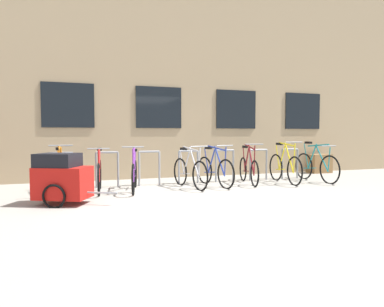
{
  "coord_description": "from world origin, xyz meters",
  "views": [
    {
      "loc": [
        -2.28,
        -6.35,
        1.24
      ],
      "look_at": [
        0.44,
        1.6,
        0.78
      ],
      "focal_mm": 32.37,
      "sensor_mm": 36.0,
      "label": 1
    }
  ],
  "objects_px": {
    "bicycle_yellow": "(285,167)",
    "bicycle_teal": "(316,166)",
    "bicycle_red": "(99,175)",
    "bicycle_maroon": "(248,169)",
    "bicycle_blue": "(215,170)",
    "bicycle_silver": "(190,172)",
    "bicycle_purple": "(134,174)",
    "bicycle_orange": "(60,176)",
    "bike_trailer": "(62,178)",
    "planter_box": "(319,163)"
  },
  "relations": [
    {
      "from": "bicycle_blue",
      "to": "bicycle_yellow",
      "type": "relative_size",
      "value": 0.96
    },
    {
      "from": "bicycle_silver",
      "to": "bicycle_teal",
      "type": "height_order",
      "value": "bicycle_teal"
    },
    {
      "from": "bicycle_maroon",
      "to": "bicycle_teal",
      "type": "xyz_separation_m",
      "value": [
        1.89,
        -0.22,
        0.03
      ]
    },
    {
      "from": "bicycle_yellow",
      "to": "bicycle_maroon",
      "type": "height_order",
      "value": "bicycle_yellow"
    },
    {
      "from": "bicycle_purple",
      "to": "bicycle_orange",
      "type": "relative_size",
      "value": 1.03
    },
    {
      "from": "bicycle_purple",
      "to": "bicycle_yellow",
      "type": "relative_size",
      "value": 1.01
    },
    {
      "from": "bicycle_yellow",
      "to": "bicycle_red",
      "type": "relative_size",
      "value": 1.05
    },
    {
      "from": "bicycle_red",
      "to": "bicycle_teal",
      "type": "bearing_deg",
      "value": -1.01
    },
    {
      "from": "bicycle_teal",
      "to": "bicycle_silver",
      "type": "bearing_deg",
      "value": 179.39
    },
    {
      "from": "bike_trailer",
      "to": "planter_box",
      "type": "bearing_deg",
      "value": 19.02
    },
    {
      "from": "bicycle_purple",
      "to": "planter_box",
      "type": "bearing_deg",
      "value": 14.41
    },
    {
      "from": "bicycle_red",
      "to": "bike_trailer",
      "type": "height_order",
      "value": "bicycle_red"
    },
    {
      "from": "bicycle_purple",
      "to": "bicycle_yellow",
      "type": "xyz_separation_m",
      "value": [
        3.87,
        0.01,
        0.03
      ]
    },
    {
      "from": "bicycle_blue",
      "to": "bicycle_yellow",
      "type": "xyz_separation_m",
      "value": [
        1.92,
        -0.07,
        0.02
      ]
    },
    {
      "from": "bicycle_teal",
      "to": "bicycle_purple",
      "type": "bearing_deg",
      "value": 179.84
    },
    {
      "from": "bicycle_yellow",
      "to": "bicycle_maroon",
      "type": "xyz_separation_m",
      "value": [
        -0.94,
        0.2,
        -0.03
      ]
    },
    {
      "from": "bicycle_purple",
      "to": "bike_trailer",
      "type": "height_order",
      "value": "bicycle_purple"
    },
    {
      "from": "bicycle_silver",
      "to": "bicycle_red",
      "type": "bearing_deg",
      "value": 178.29
    },
    {
      "from": "bicycle_maroon",
      "to": "bike_trailer",
      "type": "xyz_separation_m",
      "value": [
        -4.4,
        -1.26,
        0.1
      ]
    },
    {
      "from": "bicycle_yellow",
      "to": "bicycle_teal",
      "type": "distance_m",
      "value": 0.95
    },
    {
      "from": "planter_box",
      "to": "bicycle_yellow",
      "type": "bearing_deg",
      "value": -146.12
    },
    {
      "from": "bicycle_orange",
      "to": "planter_box",
      "type": "distance_m",
      "value": 7.96
    },
    {
      "from": "bike_trailer",
      "to": "planter_box",
      "type": "height_order",
      "value": "bike_trailer"
    },
    {
      "from": "bicycle_blue",
      "to": "bicycle_teal",
      "type": "bearing_deg",
      "value": -1.81
    },
    {
      "from": "bicycle_yellow",
      "to": "bicycle_teal",
      "type": "bearing_deg",
      "value": -1.32
    },
    {
      "from": "bicycle_orange",
      "to": "bicycle_yellow",
      "type": "height_order",
      "value": "bicycle_yellow"
    },
    {
      "from": "bicycle_blue",
      "to": "bicycle_silver",
      "type": "xyz_separation_m",
      "value": [
        -0.66,
        -0.05,
        -0.01
      ]
    },
    {
      "from": "bicycle_teal",
      "to": "bike_trailer",
      "type": "height_order",
      "value": "bicycle_teal"
    },
    {
      "from": "bicycle_purple",
      "to": "bicycle_orange",
      "type": "xyz_separation_m",
      "value": [
        -1.54,
        -0.02,
        0.02
      ]
    },
    {
      "from": "bicycle_maroon",
      "to": "bike_trailer",
      "type": "bearing_deg",
      "value": -164.02
    },
    {
      "from": "bicycle_purple",
      "to": "bicycle_yellow",
      "type": "bearing_deg",
      "value": 0.13
    },
    {
      "from": "bicycle_yellow",
      "to": "bicycle_blue",
      "type": "bearing_deg",
      "value": 177.94
    },
    {
      "from": "bicycle_purple",
      "to": "bike_trailer",
      "type": "bearing_deg",
      "value": -144.27
    },
    {
      "from": "bicycle_maroon",
      "to": "bicycle_purple",
      "type": "bearing_deg",
      "value": -175.98
    },
    {
      "from": "bicycle_blue",
      "to": "bicycle_yellow",
      "type": "height_order",
      "value": "bicycle_yellow"
    },
    {
      "from": "bicycle_silver",
      "to": "bicycle_yellow",
      "type": "relative_size",
      "value": 0.96
    },
    {
      "from": "bicycle_red",
      "to": "bicycle_silver",
      "type": "bearing_deg",
      "value": -1.71
    },
    {
      "from": "bicycle_red",
      "to": "bicycle_purple",
      "type": "bearing_deg",
      "value": -6.56
    },
    {
      "from": "bicycle_orange",
      "to": "bike_trailer",
      "type": "bearing_deg",
      "value": -85.94
    },
    {
      "from": "bicycle_blue",
      "to": "bicycle_teal",
      "type": "xyz_separation_m",
      "value": [
        2.87,
        -0.09,
        0.02
      ]
    },
    {
      "from": "bicycle_orange",
      "to": "planter_box",
      "type": "relative_size",
      "value": 2.39
    },
    {
      "from": "bicycle_red",
      "to": "bicycle_orange",
      "type": "bearing_deg",
      "value": -172.61
    },
    {
      "from": "bicycle_silver",
      "to": "bicycle_orange",
      "type": "bearing_deg",
      "value": -179.14
    },
    {
      "from": "bicycle_maroon",
      "to": "bicycle_teal",
      "type": "height_order",
      "value": "bicycle_teal"
    },
    {
      "from": "bicycle_teal",
      "to": "bicycle_blue",
      "type": "bearing_deg",
      "value": 178.19
    },
    {
      "from": "bicycle_teal",
      "to": "bike_trailer",
      "type": "relative_size",
      "value": 1.23
    },
    {
      "from": "bicycle_yellow",
      "to": "bicycle_teal",
      "type": "height_order",
      "value": "bicycle_yellow"
    },
    {
      "from": "bike_trailer",
      "to": "bicycle_maroon",
      "type": "bearing_deg",
      "value": 15.98
    },
    {
      "from": "bicycle_purple",
      "to": "bicycle_blue",
      "type": "xyz_separation_m",
      "value": [
        1.95,
        0.08,
        0.01
      ]
    },
    {
      "from": "bicycle_silver",
      "to": "planter_box",
      "type": "xyz_separation_m",
      "value": [
        4.96,
        1.58,
        -0.07
      ]
    }
  ]
}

